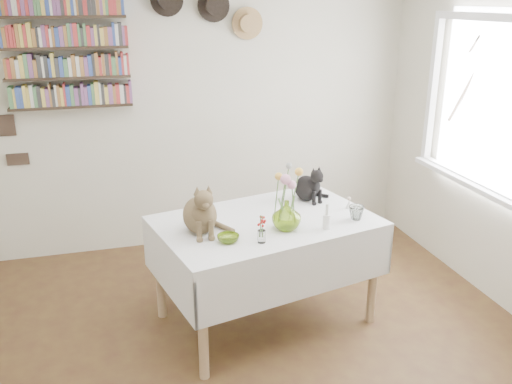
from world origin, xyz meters
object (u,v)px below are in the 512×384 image
object	(u,v)px
dining_table	(266,245)
tabby_cat	(199,206)
flower_vase	(286,215)
black_cat	(307,182)
bookshelf_unit	(66,52)

from	to	relation	value
dining_table	tabby_cat	size ratio (longest dim) A/B	4.53
flower_vase	black_cat	bearing A→B (deg)	56.51
tabby_cat	black_cat	distance (m)	0.97
bookshelf_unit	dining_table	bearing A→B (deg)	-48.63
bookshelf_unit	flower_vase	bearing A→B (deg)	-50.31
dining_table	bookshelf_unit	xyz separation A→B (m)	(-1.28, 1.46, 1.24)
black_cat	bookshelf_unit	bearing A→B (deg)	122.80
dining_table	bookshelf_unit	bearing A→B (deg)	131.37
flower_vase	dining_table	bearing A→B (deg)	113.97
black_cat	bookshelf_unit	distance (m)	2.24
tabby_cat	flower_vase	bearing A→B (deg)	-14.48
tabby_cat	flower_vase	xyz separation A→B (m)	(0.56, -0.12, -0.08)
dining_table	flower_vase	distance (m)	0.36
tabby_cat	flower_vase	size ratio (longest dim) A/B	1.81
tabby_cat	black_cat	bearing A→B (deg)	20.42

